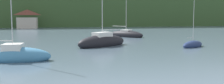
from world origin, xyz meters
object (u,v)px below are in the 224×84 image
at_px(sailboat_mid_9, 13,56).
at_px(sailboat_mid_1, 193,45).
at_px(sailboat_far_8, 102,42).
at_px(shore_building_westcentral, 27,19).
at_px(sailboat_far_2, 126,35).

bearing_deg(sailboat_mid_9, sailboat_mid_1, 21.49).
xyz_separation_m(sailboat_mid_1, sailboat_far_8, (-10.76, 3.23, 0.28)).
relative_size(shore_building_westcentral, sailboat_mid_1, 1.02).
height_order(sailboat_mid_1, sailboat_far_2, sailboat_far_2).
relative_size(sailboat_far_2, sailboat_mid_9, 1.22).
distance_m(sailboat_mid_1, sailboat_far_8, 11.24).
height_order(shore_building_westcentral, sailboat_mid_9, sailboat_mid_9).
xyz_separation_m(sailboat_mid_1, sailboat_far_2, (-3.92, 16.60, 0.18)).
height_order(sailboat_mid_1, sailboat_far_8, sailboat_far_8).
bearing_deg(shore_building_westcentral, sailboat_mid_9, -83.79).
distance_m(sailboat_far_2, sailboat_far_8, 15.02).
relative_size(sailboat_mid_1, sailboat_far_8, 0.63).
bearing_deg(sailboat_mid_1, shore_building_westcentral, 83.04).
height_order(shore_building_westcentral, sailboat_mid_1, shore_building_westcentral).
xyz_separation_m(sailboat_mid_1, sailboat_mid_9, (-19.82, -5.54, 0.18)).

